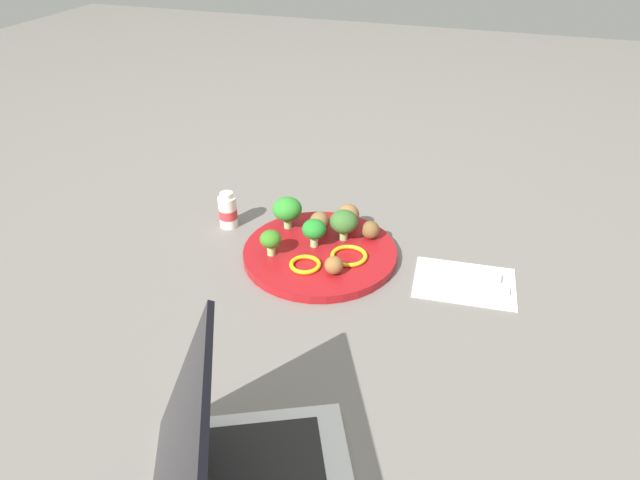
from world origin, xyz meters
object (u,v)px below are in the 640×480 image
Objects in this scene: yogurt_bottle at (228,211)px; broccoli_floret_far_rim at (287,209)px; fork at (470,273)px; meatball_front_right at (371,230)px; meatball_center at (348,215)px; meatball_back_right at (320,221)px; knife at (469,285)px; pepper_ring_back_right at (305,264)px; napkin at (465,281)px; broccoli_floret_mid_right at (271,240)px; broccoli_floret_front_left at (344,222)px; pepper_ring_front_right at (349,256)px; broccoli_floret_back_left at (314,230)px; plate at (320,253)px; meatball_mid_right at (334,265)px.

broccoli_floret_far_rim is at bearing 2.91° from yogurt_bottle.
broccoli_floret_far_rim is at bearing 174.78° from fork.
meatball_front_right is 0.06m from meatball_center.
meatball_back_right is 0.30m from knife.
meatball_center is at bearing 78.96° from pepper_ring_back_right.
napkin is (0.24, -0.10, -0.03)m from meatball_center.
broccoli_floret_far_rim reaches higher than broccoli_floret_mid_right.
napkin is 2.31× the size of yogurt_bottle.
knife is at bearing -14.18° from broccoli_floret_front_left.
meatball_back_right is 0.11m from pepper_ring_front_right.
broccoli_floret_far_rim is at bearing 155.65° from pepper_ring_front_right.
napkin is (0.23, -0.04, -0.05)m from broccoli_floret_front_left.
broccoli_floret_back_left is 0.28m from fork.
meatball_center is (-0.01, 0.05, -0.02)m from broccoli_floret_front_left.
pepper_ring_back_right is at bearing -109.67° from broccoli_floret_front_left.
yogurt_bottle is at bearing -177.09° from broccoli_floret_far_rim.
knife reaches higher than napkin.
meatball_front_right is 0.28m from yogurt_bottle.
knife is (0.01, -0.02, 0.00)m from napkin.
yogurt_bottle is at bearing 151.67° from pepper_ring_back_right.
broccoli_floret_mid_right is at bearing -144.39° from meatball_front_right.
fork is (0.19, -0.05, -0.03)m from meatball_front_right.
broccoli_floret_front_left is 0.80× the size of yogurt_bottle.
plate is 0.05m from broccoli_floret_back_left.
pepper_ring_back_right reaches higher than napkin.
plate is 0.27m from fork.
pepper_ring_back_right is 0.08m from pepper_ring_front_right.
meatball_back_right is at bearing 62.50° from broccoli_floret_mid_right.
knife is (0.28, -0.02, -0.04)m from broccoli_floret_back_left.
broccoli_floret_mid_right reaches higher than plate.
pepper_ring_back_right is 0.38× the size of knife.
meatball_back_right is (0.06, 0.11, -0.01)m from broccoli_floret_mid_right.
meatball_center is 0.26m from napkin.
pepper_ring_back_right is at bearing -13.12° from broccoli_floret_mid_right.
plate is 3.80× the size of yogurt_bottle.
meatball_front_right is 0.21m from knife.
broccoli_floret_front_left is 0.35× the size of napkin.
pepper_ring_back_right is at bearing -56.26° from broccoli_floret_far_rim.
yogurt_bottle reaches higher than pepper_ring_back_right.
knife is at bearing -2.78° from plate.
pepper_ring_back_right is (-0.05, 0.00, -0.01)m from meatball_mid_right.
broccoli_floret_mid_right is 1.13× the size of meatball_center.
broccoli_floret_mid_right is 0.13m from meatball_mid_right.
broccoli_floret_far_rim is at bearing -175.29° from meatball_front_right.
broccoli_floret_mid_right is at bearing 170.86° from meatball_mid_right.
broccoli_floret_mid_right is 0.16m from yogurt_bottle.
knife is (0.24, -0.06, -0.05)m from broccoli_floret_front_left.
meatball_mid_right is at bearing -3.75° from pepper_ring_back_right.
pepper_ring_back_right is (-0.08, -0.13, -0.01)m from meatball_front_right.
meatball_center reaches higher than meatball_back_right.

